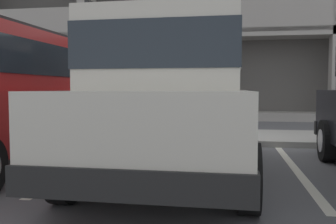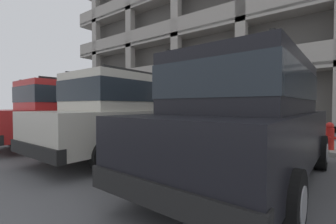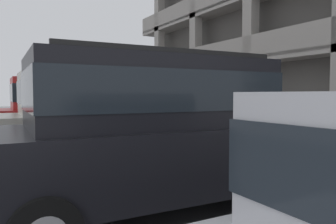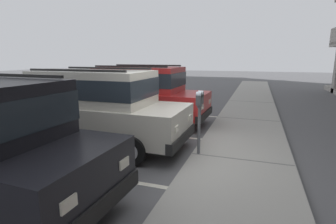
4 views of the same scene
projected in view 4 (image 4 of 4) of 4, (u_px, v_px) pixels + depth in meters
name	position (u px, v px, depth m)	size (l,w,h in m)	color
ground_plane	(183.00, 159.00, 6.16)	(80.00, 80.00, 0.10)	#565659
sidewalk	(240.00, 162.00, 5.73)	(40.00, 2.20, 0.12)	#9E9B93
parking_stall_lines	(95.00, 176.00, 5.19)	(12.21, 4.80, 0.01)	silver
silver_suv	(96.00, 105.00, 6.80)	(2.05, 4.80, 2.03)	beige
red_sedan	(140.00, 92.00, 9.30)	(2.10, 4.83, 2.03)	red
parking_meter_near	(200.00, 108.00, 5.84)	(0.35, 0.12, 1.45)	#595B60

